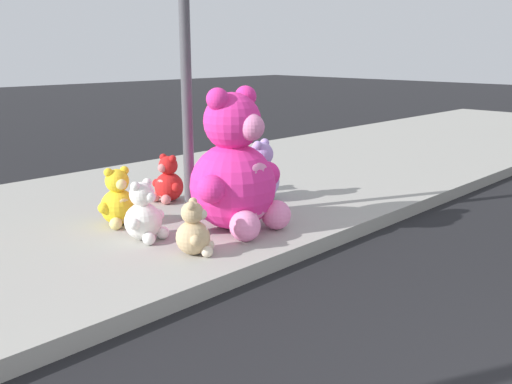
# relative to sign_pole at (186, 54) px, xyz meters

# --- Properties ---
(sidewalk) EXTENTS (28.00, 4.40, 0.15)m
(sidewalk) POSITION_rel_sign_pole_xyz_m (-1.00, 0.80, -1.77)
(sidewalk) COLOR #9E9B93
(sidewalk) RESTS_ON ground_plane
(sign_pole) EXTENTS (0.56, 0.11, 3.20)m
(sign_pole) POSITION_rel_sign_pole_xyz_m (0.00, 0.00, 0.00)
(sign_pole) COLOR #4C4C51
(sign_pole) RESTS_ON sidewalk
(plush_pink_large) EXTENTS (1.08, 0.96, 1.40)m
(plush_pink_large) POSITION_rel_sign_pole_xyz_m (0.11, -0.59, -1.14)
(plush_pink_large) COLOR #F22D93
(plush_pink_large) RESTS_ON sidewalk
(plush_yellow) EXTENTS (0.46, 0.42, 0.60)m
(plush_yellow) POSITION_rel_sign_pole_xyz_m (-0.64, 0.34, -1.46)
(plush_yellow) COLOR yellow
(plush_yellow) RESTS_ON sidewalk
(plush_red) EXTENTS (0.39, 0.43, 0.56)m
(plush_red) POSITION_rel_sign_pole_xyz_m (0.26, 0.74, -1.47)
(plush_red) COLOR red
(plush_red) RESTS_ON sidewalk
(plush_white) EXTENTS (0.43, 0.41, 0.58)m
(plush_white) POSITION_rel_sign_pole_xyz_m (-0.73, -0.23, -1.47)
(plush_white) COLOR white
(plush_white) RESTS_ON sidewalk
(plush_teal) EXTENTS (0.41, 0.40, 0.57)m
(plush_teal) POSITION_rel_sign_pole_xyz_m (0.89, 0.59, -1.47)
(plush_teal) COLOR teal
(plush_teal) RESTS_ON sidewalk
(plush_lavender) EXTENTS (0.53, 0.51, 0.72)m
(plush_lavender) POSITION_rel_sign_pole_xyz_m (1.08, 0.03, -1.41)
(plush_lavender) COLOR #B28CD8
(plush_lavender) RESTS_ON sidewalk
(plush_tan) EXTENTS (0.35, 0.35, 0.49)m
(plush_tan) POSITION_rel_sign_pole_xyz_m (-0.64, -0.86, -1.50)
(plush_tan) COLOR tan
(plush_tan) RESTS_ON sidewalk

